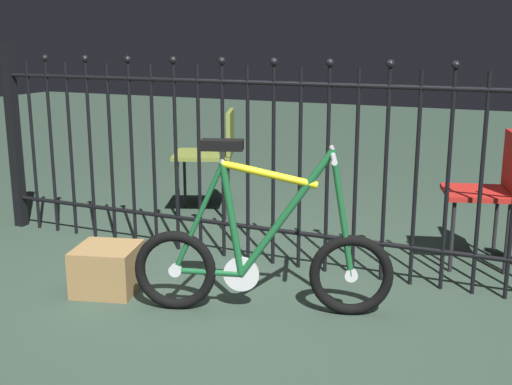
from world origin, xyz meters
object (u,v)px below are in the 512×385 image
object	(u,v)px
bicycle	(262,257)
chair_olive	(213,149)
chair_red	(491,185)
display_crate	(107,269)

from	to	relation	value
bicycle	chair_olive	bearing A→B (deg)	125.11
chair_red	display_crate	distance (m)	2.26
bicycle	display_crate	bearing A→B (deg)	-174.07
chair_red	chair_olive	bearing A→B (deg)	170.19
chair_red	chair_olive	distance (m)	2.07
bicycle	chair_olive	distance (m)	1.90
chair_red	bicycle	bearing A→B (deg)	-128.84
display_crate	chair_olive	bearing A→B (deg)	97.36
chair_red	display_crate	bearing A→B (deg)	-145.04
chair_olive	display_crate	size ratio (longest dim) A/B	2.50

